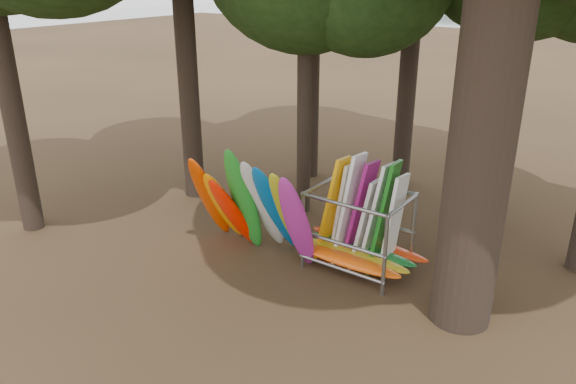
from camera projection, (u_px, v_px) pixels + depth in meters
The scene contains 3 objects.
ground at pixel (272, 269), 13.62m from camera, with size 120.00×120.00×0.00m, color #47331E.
kayak_row at pixel (255, 209), 13.77m from camera, with size 3.59×2.11×3.11m.
storage_rack at pixel (358, 233), 13.39m from camera, with size 3.24×1.59×2.85m.
Camera 1 is at (7.29, -9.47, 6.81)m, focal length 35.00 mm.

